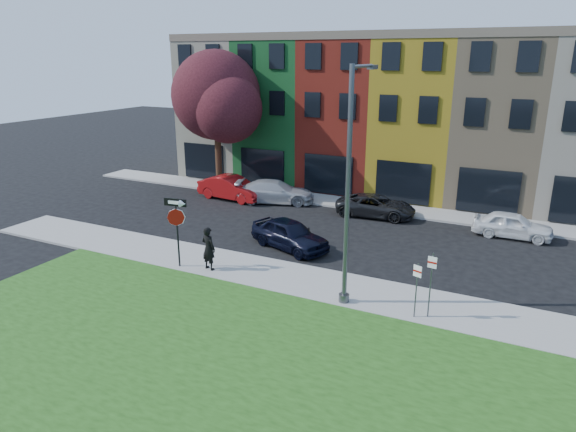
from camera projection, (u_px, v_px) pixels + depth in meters
The scene contains 15 objects.
ground at pixel (287, 318), 18.56m from camera, with size 120.00×120.00×0.00m, color black.
sidewalk_near at pixel (366, 294), 20.26m from camera, with size 40.00×3.00×0.12m, color gray.
sidewalk_far at pixel (350, 203), 32.63m from camera, with size 40.00×2.40×0.12m, color gray.
rowhouse_block at pixel (389, 116), 36.22m from camera, with size 30.00×10.12×10.00m.
stop_sign at pixel (176, 219), 22.14m from camera, with size 1.04×0.21×3.11m.
man at pixel (208, 248), 22.20m from camera, with size 0.77×0.58×1.92m, color black.
sedan_near at pixel (290, 234), 25.02m from camera, with size 4.61×3.07×1.46m, color black.
parked_car_red at pixel (232, 188), 33.58m from camera, with size 4.79×2.07×1.53m, color maroon.
parked_car_silver at pixel (275, 192), 32.85m from camera, with size 5.32×3.46×1.43m, color #AEAFB3.
parked_car_dark at pixel (376, 206), 30.03m from camera, with size 4.71×2.40×1.27m, color black.
parked_car_white at pixel (513, 225), 26.55m from camera, with size 3.93×1.61×1.33m, color white.
street_lamp at pixel (350, 189), 18.38m from camera, with size 0.40×2.58×8.69m.
parking_sign_a at pixel (417, 284), 17.99m from camera, with size 0.31×0.14×2.07m.
parking_sign_b at pixel (431, 278), 17.95m from camera, with size 0.32×0.10×2.44m.
tree_purple at pixel (218, 98), 34.24m from camera, with size 7.12×6.23×9.36m.
Camera 1 is at (7.41, -14.85, 9.08)m, focal length 32.00 mm.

